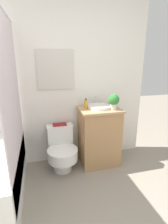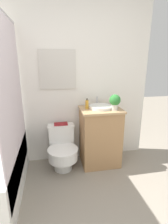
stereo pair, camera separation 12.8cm
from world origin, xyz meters
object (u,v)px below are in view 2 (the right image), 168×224
Objects in this scene: toilet at (62,150)px; potted_plant at (115,101)px; book_on_tank at (61,124)px; soap_bottle at (87,104)px; sink at (100,107)px.

potted_plant is (0.73, -0.08, 0.70)m from toilet.
soap_bottle is at bearing -12.56° from book_on_tank.
soap_bottle is 0.49m from book_on_tank.
book_on_tank is (-0.37, 0.08, -0.30)m from soap_bottle.
book_on_tank is at bearing 167.44° from soap_bottle.
book_on_tank reaches higher than toilet.
book_on_tank is (-0.57, 0.10, -0.26)m from sink.
toilet is 2.85× the size of potted_plant.
potted_plant is at bearing -21.60° from soap_bottle.
toilet is 0.82m from sink.
book_on_tank is at bearing 169.83° from sink.
toilet is at bearing -90.00° from book_on_tank.
potted_plant is (0.36, -0.14, 0.06)m from soap_bottle.
toilet is 0.37m from book_on_tank.
potted_plant is (0.16, -0.12, 0.10)m from sink.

